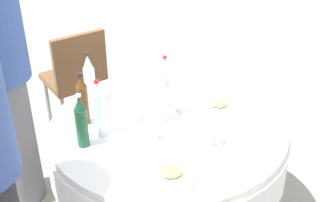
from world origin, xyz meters
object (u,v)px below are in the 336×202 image
bottle_clear_far (99,110)px  plate_rear (247,139)px  plate_left (130,96)px  bottle_clear_front (165,83)px  bottle_clear_near (162,98)px  wine_glass_far (157,122)px  bottle_brown_south (83,100)px  plate_right (218,106)px  wine_glass_mid (211,128)px  bottle_dark_green_east (81,122)px  wine_glass_front (137,104)px  person_near (2,82)px  wine_glass_east (175,97)px  plate_west (170,174)px  bottle_clear_north (89,80)px  dining_table (168,146)px  chair_far (76,75)px

bottle_clear_far → plate_rear: size_ratio=1.28×
plate_left → bottle_clear_front: bearing=171.8°
bottle_clear_near → wine_glass_far: size_ratio=1.97×
bottle_brown_south → plate_right: 0.74m
wine_glass_mid → bottle_dark_green_east: bearing=11.9°
wine_glass_front → wine_glass_far: (-0.14, 0.12, -0.01)m
wine_glass_front → person_near: (0.82, -0.06, -0.00)m
wine_glass_east → plate_west: wine_glass_east is taller
wine_glass_east → person_near: size_ratio=0.08×
bottle_clear_far → plate_right: 0.68m
bottle_clear_north → bottle_clear_front: bearing=-170.5°
wine_glass_mid → plate_rear: (-0.17, -0.10, -0.10)m
dining_table → plate_left: plate_left is taller
bottle_brown_south → bottle_clear_north: bottle_clear_north is taller
dining_table → bottle_clear_north: size_ratio=4.19×
bottle_brown_south → wine_glass_east: (-0.44, -0.21, -0.04)m
bottle_clear_near → wine_glass_mid: size_ratio=1.90×
bottle_brown_south → bottle_clear_front: bearing=-142.1°
dining_table → plate_rear: (-0.42, 0.06, 0.16)m
bottle_clear_front → plate_right: size_ratio=1.31×
plate_west → bottle_clear_far: bearing=-29.4°
bottle_brown_south → wine_glass_far: 0.41m
bottle_clear_far → wine_glass_east: bearing=-137.1°
wine_glass_far → plate_right: 0.46m
wine_glass_front → person_near: person_near is taller
bottle_clear_far → wine_glass_mid: bearing=-177.6°
plate_right → person_near: person_near is taller
plate_right → chair_far: (1.13, -0.59, -0.23)m
chair_far → bottle_clear_north: bearing=-106.8°
dining_table → wine_glass_far: wine_glass_far is taller
bottle_clear_near → chair_far: bottle_clear_near is taller
wine_glass_front → plate_left: size_ratio=0.62×
dining_table → chair_far: 1.21m
plate_west → bottle_clear_near: bearing=-71.2°
wine_glass_front → plate_right: (-0.39, -0.25, -0.10)m
bottle_clear_north → chair_far: 0.89m
bottle_clear_front → wine_glass_far: size_ratio=1.97×
bottle_clear_near → wine_glass_front: (0.12, 0.04, -0.03)m
bottle_clear_near → plate_rear: 0.48m
dining_table → plate_west: (-0.11, 0.42, 0.16)m
plate_rear → dining_table: bearing=-8.2°
dining_table → wine_glass_east: wine_glass_east is taller
bottle_dark_green_east → wine_glass_far: bearing=-158.8°
bottle_clear_near → bottle_clear_far: 0.33m
bottle_clear_far → wine_glass_east: bottle_clear_far is taller
bottle_clear_near → person_near: size_ratio=0.18×
bottle_dark_green_east → plate_west: (-0.46, 0.13, -0.12)m
wine_glass_east → wine_glass_mid: (-0.23, 0.27, 0.01)m
bottle_brown_south → chair_far: bearing=-62.5°
dining_table → plate_rear: bearing=171.8°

